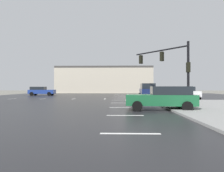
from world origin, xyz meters
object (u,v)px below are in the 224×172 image
object	(u,v)px
traffic_signal_mast	(170,63)
sedan_green	(162,98)
fire_hydrant	(184,99)
sedan_blue	(41,91)
suv_navy	(147,90)
sedan_white	(187,92)

from	to	relation	value
traffic_signal_mast	sedan_green	xyz separation A→B (m)	(-2.18, -5.90, -3.08)
fire_hydrant	sedan_blue	bearing A→B (deg)	138.54
fire_hydrant	sedan_blue	world-z (taller)	sedan_blue
sedan_green	suv_navy	xyz separation A→B (m)	(1.26, 14.10, 0.24)
fire_hydrant	suv_navy	xyz separation A→B (m)	(-1.53, 10.28, 0.55)
fire_hydrant	suv_navy	distance (m)	10.41
sedan_green	suv_navy	world-z (taller)	suv_navy
suv_navy	fire_hydrant	bearing A→B (deg)	-168.74
traffic_signal_mast	sedan_green	bearing A→B (deg)	118.62
fire_hydrant	sedan_green	xyz separation A→B (m)	(-2.80, -3.82, 0.32)
sedan_white	fire_hydrant	bearing A→B (deg)	-20.69
traffic_signal_mast	fire_hydrant	bearing A→B (deg)	155.34
suv_navy	sedan_green	bearing A→B (deg)	177.66
traffic_signal_mast	suv_navy	size ratio (longest dim) A/B	1.13
fire_hydrant	sedan_blue	distance (m)	26.06
traffic_signal_mast	sedan_white	xyz separation A→B (m)	(3.84, 6.18, -3.08)
traffic_signal_mast	fire_hydrant	size ratio (longest dim) A/B	7.01
sedan_green	suv_navy	distance (m)	14.16
sedan_blue	suv_navy	distance (m)	19.31
traffic_signal_mast	suv_navy	bearing A→B (deg)	-34.70
sedan_blue	sedan_white	bearing A→B (deg)	-24.22
traffic_signal_mast	fire_hydrant	distance (m)	4.04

